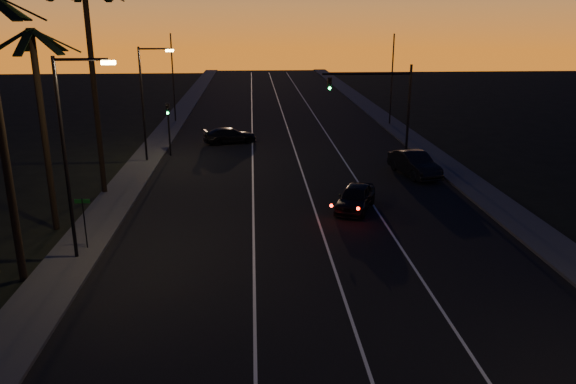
{
  "coord_description": "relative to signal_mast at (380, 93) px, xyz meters",
  "views": [
    {
      "loc": [
        -2.94,
        -3.91,
        10.48
      ],
      "look_at": [
        -1.36,
        20.97,
        2.71
      ],
      "focal_mm": 35.0,
      "sensor_mm": 36.0,
      "label": 1
    }
  ],
  "objects": [
    {
      "name": "road",
      "position": [
        -7.14,
        -9.99,
        -4.78
      ],
      "size": [
        20.0,
        170.0,
        0.01
      ],
      "primitive_type": "cube",
      "color": "black",
      "rests_on": "ground"
    },
    {
      "name": "sidewalk_left",
      "position": [
        -18.34,
        -9.99,
        -4.7
      ],
      "size": [
        2.4,
        170.0,
        0.16
      ],
      "primitive_type": "cube",
      "color": "#373835",
      "rests_on": "ground"
    },
    {
      "name": "sidewalk_right",
      "position": [
        4.06,
        -9.99,
        -4.7
      ],
      "size": [
        2.4,
        170.0,
        0.16
      ],
      "primitive_type": "cube",
      "color": "#373835",
      "rests_on": "ground"
    },
    {
      "name": "lane_stripe_left",
      "position": [
        -10.14,
        -9.99,
        -4.76
      ],
      "size": [
        0.12,
        160.0,
        0.01
      ],
      "primitive_type": "cube",
      "color": "silver",
      "rests_on": "road"
    },
    {
      "name": "lane_stripe_mid",
      "position": [
        -6.64,
        -9.99,
        -4.76
      ],
      "size": [
        0.12,
        160.0,
        0.01
      ],
      "primitive_type": "cube",
      "color": "silver",
      "rests_on": "road"
    },
    {
      "name": "lane_stripe_right",
      "position": [
        -3.14,
        -9.99,
        -4.76
      ],
      "size": [
        0.12,
        160.0,
        0.01
      ],
      "primitive_type": "cube",
      "color": "silver",
      "rests_on": "road"
    },
    {
      "name": "palm_mid",
      "position": [
        -20.34,
        -15.99,
        1.47
      ],
      "size": [
        4.25,
        4.16,
        10.03
      ],
      "color": "black",
      "rests_on": "ground"
    },
    {
      "name": "palm_far",
      "position": [
        -19.34,
        -9.99,
        2.83
      ],
      "size": [
        4.25,
        4.16,
        12.53
      ],
      "color": "black",
      "rests_on": "ground"
    },
    {
      "name": "streetlight_left_near",
      "position": [
        -17.84,
        -19.99,
        0.54
      ],
      "size": [
        2.55,
        0.26,
        9.0
      ],
      "color": "black",
      "rests_on": "ground"
    },
    {
      "name": "streetlight_left_far",
      "position": [
        -17.82,
        -1.99,
        0.28
      ],
      "size": [
        2.55,
        0.26,
        8.5
      ],
      "color": "black",
      "rests_on": "ground"
    },
    {
      "name": "street_sign",
      "position": [
        -17.94,
        -18.99,
        -3.13
      ],
      "size": [
        0.7,
        0.06,
        2.6
      ],
      "color": "black",
      "rests_on": "ground"
    },
    {
      "name": "signal_mast",
      "position": [
        0.0,
        0.0,
        0.0
      ],
      "size": [
        7.1,
        0.41,
        7.0
      ],
      "color": "black",
      "rests_on": "ground"
    },
    {
      "name": "signal_post",
      "position": [
        -16.64,
        -0.01,
        -1.89
      ],
      "size": [
        0.28,
        0.37,
        4.2
      ],
      "color": "black",
      "rests_on": "ground"
    },
    {
      "name": "far_pole_left",
      "position": [
        -18.14,
        15.01,
        -0.28
      ],
      "size": [
        0.14,
        0.14,
        9.0
      ],
      "primitive_type": "cylinder",
      "color": "black",
      "rests_on": "ground"
    },
    {
      "name": "far_pole_right",
      "position": [
        3.86,
        12.01,
        -0.28
      ],
      "size": [
        0.14,
        0.14,
        9.0
      ],
      "primitive_type": "cylinder",
      "color": "black",
      "rests_on": "ground"
    },
    {
      "name": "lead_car",
      "position": [
        -4.33,
        -13.94,
        -4.05
      ],
      "size": [
        3.38,
        4.98,
        1.45
      ],
      "color": "black",
      "rests_on": "road"
    },
    {
      "name": "right_car",
      "position": [
        1.03,
        -7.0,
        -3.95
      ],
      "size": [
        2.81,
        5.24,
        1.64
      ],
      "color": "black",
      "rests_on": "road"
    },
    {
      "name": "cross_car",
      "position": [
        -12.08,
        4.39,
        -4.1
      ],
      "size": [
        4.99,
        3.16,
        1.35
      ],
      "color": "black",
      "rests_on": "road"
    }
  ]
}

